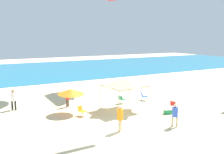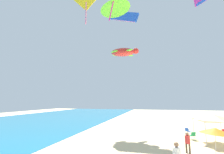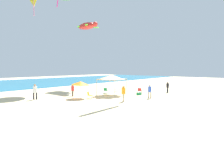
% 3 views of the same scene
% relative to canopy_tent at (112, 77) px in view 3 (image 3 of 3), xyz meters
% --- Properties ---
extents(ground, '(120.00, 120.00, 0.10)m').
position_rel_canopy_tent_xyz_m(ground, '(-2.69, -3.90, -2.48)').
color(ground, beige).
extents(ocean_strip, '(120.00, 29.01, 0.02)m').
position_rel_canopy_tent_xyz_m(ocean_strip, '(-2.69, 29.57, -2.41)').
color(ocean_strip, teal).
rests_on(ocean_strip, ground).
extents(canopy_tent, '(3.50, 3.22, 2.76)m').
position_rel_canopy_tent_xyz_m(canopy_tent, '(0.00, 0.00, 0.00)').
color(canopy_tent, '#B7B7BC').
rests_on(canopy_tent, ground).
extents(beach_umbrella, '(2.17, 2.19, 2.15)m').
position_rel_canopy_tent_xyz_m(beach_umbrella, '(-4.43, 1.28, -0.57)').
color(beach_umbrella, silver).
rests_on(beach_umbrella, ground).
extents(folding_chair_left_of_tent, '(0.79, 0.73, 0.82)m').
position_rel_canopy_tent_xyz_m(folding_chair_left_of_tent, '(3.77, -2.05, -1.95)').
color(folding_chair_left_of_tent, black).
rests_on(folding_chair_left_of_tent, ground).
extents(folding_chair_right_of_tent, '(0.74, 0.79, 0.82)m').
position_rel_canopy_tent_xyz_m(folding_chair_right_of_tent, '(-3.93, 0.22, -1.95)').
color(folding_chair_right_of_tent, black).
rests_on(folding_chair_right_of_tent, ground).
extents(folding_chair_facing_ocean, '(0.77, 0.71, 0.82)m').
position_rel_canopy_tent_xyz_m(folding_chair_facing_ocean, '(0.77, 1.84, -1.95)').
color(folding_chair_facing_ocean, black).
rests_on(folding_chair_facing_ocean, ground).
extents(folding_chair_near_cooler, '(0.81, 0.81, 0.82)m').
position_rel_canopy_tent_xyz_m(folding_chair_near_cooler, '(3.33, 1.83, -1.95)').
color(folding_chair_near_cooler, black).
rests_on(folding_chair_near_cooler, ground).
extents(cooler_box, '(0.71, 0.57, 0.40)m').
position_rel_canopy_tent_xyz_m(cooler_box, '(2.54, -2.69, -2.23)').
color(cooler_box, '#1E8C4C').
rests_on(cooler_box, ground).
extents(person_kite_handler, '(0.40, 0.40, 1.69)m').
position_rel_canopy_tent_xyz_m(person_kite_handler, '(0.97, -5.21, -1.43)').
color(person_kite_handler, '#C6B28C').
rests_on(person_kite_handler, ground).
extents(person_beachcomber, '(0.43, 0.43, 1.82)m').
position_rel_canopy_tent_xyz_m(person_beachcomber, '(-8.54, 4.57, -1.36)').
color(person_beachcomber, black).
rests_on(person_beachcomber, ground).
extents(person_far_stroller, '(0.38, 0.38, 1.59)m').
position_rel_canopy_tent_xyz_m(person_far_stroller, '(-4.12, 3.22, -1.49)').
color(person_far_stroller, brown).
rests_on(person_far_stroller, ground).
extents(person_watching_sky, '(0.43, 0.43, 1.82)m').
position_rel_canopy_tent_xyz_m(person_watching_sky, '(-2.86, -4.09, -1.36)').
color(person_watching_sky, '#C6B28C').
rests_on(person_watching_sky, ground).
extents(person_near_umbrella, '(0.38, 0.38, 1.61)m').
position_rel_canopy_tent_xyz_m(person_near_umbrella, '(7.57, -4.59, -1.48)').
color(person_near_umbrella, black).
rests_on(person_near_umbrella, ground).
extents(kite_turtle_red, '(3.84, 4.35, 1.98)m').
position_rel_canopy_tent_xyz_m(kite_turtle_red, '(4.67, 9.93, 9.04)').
color(kite_turtle_red, red).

